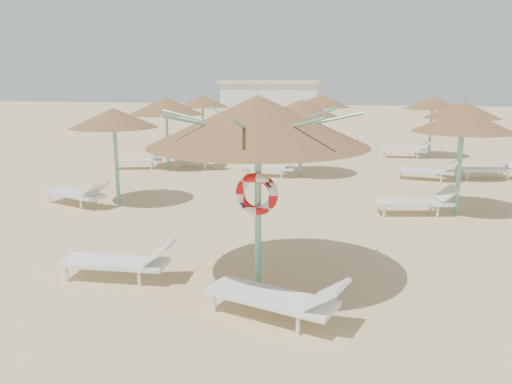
# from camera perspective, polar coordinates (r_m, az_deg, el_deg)

# --- Properties ---
(ground) EXTENTS (120.00, 120.00, 0.00)m
(ground) POSITION_cam_1_polar(r_m,az_deg,el_deg) (8.52, -2.21, -10.75)
(ground) COLOR #DCB886
(ground) RESTS_ON ground
(main_palapa) EXTENTS (3.53, 3.53, 3.16)m
(main_palapa) POSITION_cam_1_polar(r_m,az_deg,el_deg) (7.90, 0.24, 8.08)
(main_palapa) COLOR #6CBCA3
(main_palapa) RESTS_ON ground
(lounger_main_a) EXTENTS (2.00, 0.72, 0.71)m
(lounger_main_a) POSITION_cam_1_polar(r_m,az_deg,el_deg) (8.97, -15.09, -7.62)
(lounger_main_a) COLOR white
(lounger_main_a) RESTS_ON ground
(lounger_main_b) EXTENTS (2.16, 1.19, 0.75)m
(lounger_main_b) POSITION_cam_1_polar(r_m,az_deg,el_deg) (7.28, 2.65, -11.93)
(lounger_main_b) COLOR white
(lounger_main_b) RESTS_ON ground
(palapa_field) EXTENTS (14.96, 14.02, 2.72)m
(palapa_field) POSITION_cam_1_polar(r_m,az_deg,el_deg) (18.90, 4.99, 9.43)
(palapa_field) COLOR #6CBCA3
(palapa_field) RESTS_ON ground
(service_hut) EXTENTS (8.40, 4.40, 3.25)m
(service_hut) POSITION_cam_1_polar(r_m,az_deg,el_deg) (43.33, 1.82, 10.50)
(service_hut) COLOR silver
(service_hut) RESTS_ON ground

